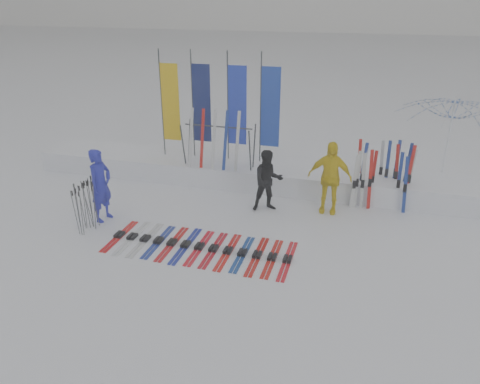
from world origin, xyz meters
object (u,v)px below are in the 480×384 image
(ski_rack, at_px, (218,140))
(ski_row, at_px, (200,247))
(person_yellow, at_px, (330,177))
(tent_canopy, at_px, (447,145))
(person_black, at_px, (268,181))
(person_blue, at_px, (101,185))

(ski_rack, bearing_deg, ski_row, -78.55)
(person_yellow, bearing_deg, ski_row, -132.20)
(tent_canopy, bearing_deg, ski_rack, -168.46)
(person_black, distance_m, person_yellow, 1.57)
(person_yellow, height_order, tent_canopy, tent_canopy)
(person_black, height_order, tent_canopy, tent_canopy)
(person_blue, xyz_separation_m, ski_row, (2.83, -0.72, -0.89))
(ski_row, xyz_separation_m, ski_rack, (-0.75, 3.69, 1.35))
(person_blue, distance_m, ski_row, 3.05)
(ski_rack, bearing_deg, person_black, -36.23)
(tent_canopy, relative_size, ski_row, 0.73)
(tent_canopy, xyz_separation_m, ski_row, (-5.52, -4.97, -1.34))
(person_black, relative_size, ski_rack, 0.80)
(tent_canopy, height_order, ski_row, tent_canopy)
(tent_canopy, bearing_deg, person_yellow, -142.94)
(tent_canopy, distance_m, ski_row, 7.55)
(person_blue, height_order, person_black, person_blue)
(ski_row, bearing_deg, person_yellow, 46.91)
(ski_rack, bearing_deg, person_yellow, -16.36)
(ski_row, bearing_deg, person_blue, 165.75)
(person_blue, height_order, tent_canopy, tent_canopy)
(person_blue, xyz_separation_m, person_black, (3.84, 1.68, -0.11))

